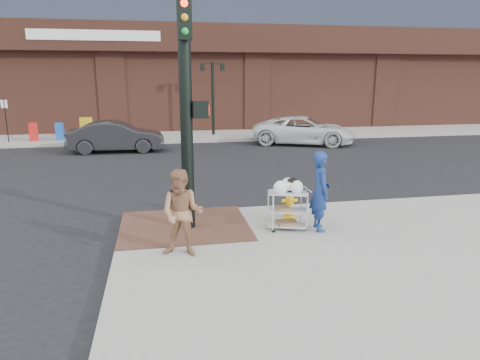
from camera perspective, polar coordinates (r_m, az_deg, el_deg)
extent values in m
plane|color=black|center=(8.87, -3.08, -8.69)|extent=(220.00, 220.00, 0.00)
cube|color=gray|center=(42.50, 7.93, 9.07)|extent=(65.00, 36.00, 0.15)
cube|color=#543327|center=(9.60, -7.40, -6.02)|extent=(2.80, 2.40, 0.01)
cylinder|color=black|center=(24.36, -3.63, 10.75)|extent=(0.16, 0.16, 4.00)
cube|color=black|center=(24.34, -3.70, 15.22)|extent=(1.20, 0.06, 0.06)
cube|color=black|center=(24.28, -5.02, 14.73)|extent=(0.22, 0.22, 0.35)
cube|color=black|center=(24.41, -2.36, 14.76)|extent=(0.22, 0.22, 0.35)
cylinder|color=black|center=(24.39, -28.73, 7.00)|extent=(0.05, 0.05, 2.20)
cylinder|color=black|center=(8.99, -7.20, 8.95)|extent=(0.26, 0.26, 5.00)
cube|color=black|center=(9.01, -5.28, 9.33)|extent=(0.32, 0.28, 0.34)
cube|color=#FF260C|center=(9.02, -4.26, 9.35)|extent=(0.02, 0.18, 0.22)
cube|color=black|center=(8.74, -7.44, 20.64)|extent=(0.28, 0.18, 0.80)
imported|color=navy|center=(9.22, 10.65, -1.44)|extent=(0.46, 0.66, 1.72)
imported|color=#996848|center=(7.82, -7.72, -4.41)|extent=(0.94, 0.83, 1.62)
imported|color=black|center=(20.37, -16.16, 5.58)|extent=(4.29, 1.59, 1.40)
imported|color=silver|center=(22.06, 8.50, 6.56)|extent=(5.58, 4.09, 1.41)
cube|color=#ACACB2|center=(9.15, 6.40, -1.71)|extent=(0.90, 0.68, 0.03)
cube|color=#ACACB2|center=(9.26, 6.34, -4.00)|extent=(0.90, 0.68, 0.03)
cube|color=#ACACB2|center=(9.36, 6.28, -5.92)|extent=(0.90, 0.68, 0.03)
cube|color=black|center=(9.18, 6.87, -0.75)|extent=(0.20, 0.12, 0.28)
cube|color=brown|center=(9.21, 5.71, -3.78)|extent=(0.27, 0.30, 0.07)
cube|color=brown|center=(9.35, 6.29, -5.66)|extent=(0.41, 0.32, 0.06)
cylinder|color=gold|center=(10.08, 6.59, -4.85)|extent=(0.26, 0.26, 0.08)
cylinder|color=gold|center=(9.98, 6.65, -3.00)|extent=(0.19, 0.19, 0.58)
sphere|color=gold|center=(9.89, 6.70, -1.22)|extent=(0.21, 0.21, 0.21)
cylinder|color=gold|center=(9.97, 6.65, -2.74)|extent=(0.38, 0.08, 0.08)
cube|color=#B21914|center=(24.35, -25.86, 5.81)|extent=(0.50, 0.48, 0.94)
cube|color=gold|center=(23.98, -19.79, 6.50)|extent=(0.61, 0.59, 1.14)
cube|color=#194BA7|center=(24.12, -22.88, 5.99)|extent=(0.39, 0.35, 0.91)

